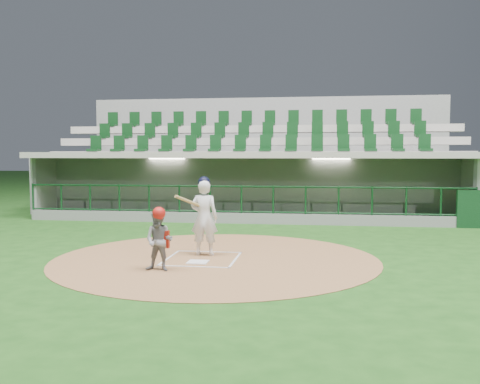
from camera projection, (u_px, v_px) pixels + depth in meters
The scene contains 8 objects.
ground at pixel (205, 257), 12.11m from camera, with size 120.00×120.00×0.00m, color #184313.
dirt_circle at pixel (216, 259), 11.87m from camera, with size 7.20×7.20×0.01m, color brown.
home_plate at pixel (198, 262), 11.42m from camera, with size 0.43×0.43×0.02m, color white.
batter_box_chalk at pixel (202, 259), 11.81m from camera, with size 1.55×1.80×0.01m.
dugout_structure at pixel (252, 191), 19.77m from camera, with size 16.40×3.70×3.00m.
seating_deck at pixel (258, 176), 22.78m from camera, with size 17.00×6.72×5.15m.
batter at pixel (204, 216), 12.19m from camera, with size 0.86×0.86×1.81m.
catcher at pixel (159, 239), 10.58m from camera, with size 0.61×0.49×1.27m.
Camera 1 is at (2.51, -11.74, 2.31)m, focal length 40.00 mm.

